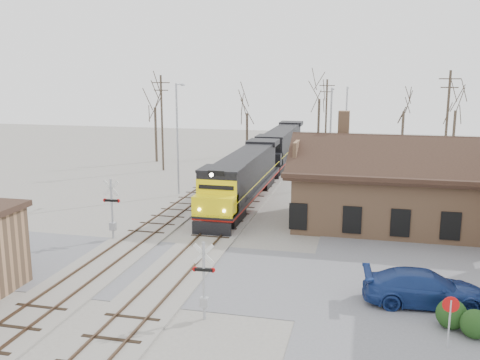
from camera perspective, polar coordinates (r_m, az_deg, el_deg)
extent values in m
plane|color=gray|center=(29.84, -6.55, -9.62)|extent=(140.00, 140.00, 0.00)
cube|color=#5E5E63|center=(29.84, -6.55, -9.59)|extent=(60.00, 9.00, 0.03)
cube|color=gray|center=(43.56, 0.17, -2.63)|extent=(3.40, 90.00, 0.12)
cube|color=#473323|center=(43.70, -0.75, -2.44)|extent=(0.08, 90.00, 0.14)
cube|color=#473323|center=(43.38, 1.09, -2.54)|extent=(0.08, 90.00, 0.14)
cube|color=gray|center=(44.77, -5.45, -2.29)|extent=(3.40, 90.00, 0.12)
cube|color=#473323|center=(44.98, -6.32, -2.10)|extent=(0.08, 90.00, 0.14)
cube|color=#473323|center=(44.53, -4.58, -2.21)|extent=(0.08, 90.00, 0.14)
cube|color=#9F7352|center=(39.16, 16.48, -1.82)|extent=(14.00, 8.00, 4.00)
cube|color=black|center=(38.74, 16.66, 1.20)|extent=(15.20, 9.20, 0.30)
cube|color=black|center=(36.32, 16.93, 2.12)|extent=(15.00, 4.71, 2.66)
cube|color=black|center=(40.86, 16.58, 3.15)|extent=(15.00, 4.71, 2.66)
cube|color=#9F7352|center=(39.83, 11.00, 5.67)|extent=(0.80, 0.80, 2.20)
cube|color=black|center=(38.53, -1.62, -3.83)|extent=(2.35, 3.76, 0.94)
cube|color=black|center=(50.12, 2.01, -0.21)|extent=(2.35, 3.76, 0.94)
cube|color=black|center=(44.11, 0.43, -0.83)|extent=(2.82, 18.82, 0.33)
cube|color=#97100A|center=(44.16, 0.43, -1.09)|extent=(2.84, 18.82, 0.11)
cube|color=black|center=(44.95, 0.77, 1.30)|extent=(2.45, 13.65, 2.64)
cube|color=black|center=(37.20, -1.98, -0.88)|extent=(2.82, 2.64, 2.64)
cube|color=yellow|center=(35.89, -2.65, -2.66)|extent=(2.82, 1.69, 1.32)
cube|color=black|center=(35.39, -3.05, -5.25)|extent=(2.64, 0.25, 0.94)
cylinder|color=#FFF2CC|center=(34.60, -3.08, 0.54)|extent=(0.26, 0.10, 0.26)
cube|color=black|center=(56.95, 3.42, 1.21)|extent=(2.35, 3.76, 0.94)
cube|color=black|center=(68.87, 5.21, 2.99)|extent=(2.35, 3.76, 0.94)
cube|color=black|center=(62.78, 4.41, 2.86)|extent=(2.82, 18.82, 0.33)
cube|color=#97100A|center=(62.81, 4.41, 2.68)|extent=(2.84, 18.82, 0.11)
cube|color=black|center=(63.73, 4.60, 4.31)|extent=(2.45, 13.65, 2.64)
cube|color=black|center=(55.77, 3.30, 3.29)|extent=(2.82, 2.64, 2.64)
cube|color=black|center=(54.34, 2.99, 2.22)|extent=(2.82, 1.69, 1.32)
cube|color=black|center=(53.67, 2.79, 0.58)|extent=(2.64, 0.25, 0.94)
cylinder|color=#A5A8AD|center=(23.68, -3.86, -10.72)|extent=(0.12, 0.12, 3.56)
cube|color=silver|center=(23.23, -3.91, -7.87)|extent=(0.93, 0.10, 0.93)
cube|color=silver|center=(23.23, -3.91, -7.87)|extent=(0.93, 0.10, 0.93)
cube|color=black|center=(23.48, -3.88, -9.51)|extent=(0.81, 0.20, 0.13)
cylinder|color=#B20C0C|center=(23.57, -4.84, -9.44)|extent=(0.22, 0.09, 0.21)
cylinder|color=#B20C0C|center=(23.39, -2.91, -9.58)|extent=(0.22, 0.09, 0.21)
cube|color=#A5A8AD|center=(24.07, -3.83, -12.88)|extent=(0.36, 0.27, 0.45)
cylinder|color=#A5A8AD|center=(35.23, -13.49, -3.10)|extent=(0.14, 0.14, 4.04)
cube|color=silver|center=(34.91, -13.60, -0.85)|extent=(1.06, 0.09, 1.06)
cube|color=silver|center=(34.91, -13.60, -0.85)|extent=(1.06, 0.09, 1.06)
cube|color=black|center=(35.09, -13.54, -2.14)|extent=(0.92, 0.19, 0.15)
cylinder|color=#B20C0C|center=(34.90, -12.86, -2.18)|extent=(0.25, 0.09, 0.24)
cylinder|color=#B20C0C|center=(35.27, -14.21, -2.10)|extent=(0.25, 0.09, 0.24)
cube|color=#A5A8AD|center=(35.52, -13.41, -4.83)|extent=(0.40, 0.30, 0.51)
cylinder|color=#A5A8AD|center=(23.13, 21.41, -14.16)|extent=(0.07, 0.07, 2.05)
cylinder|color=#B20C0C|center=(22.79, 21.57, -12.26)|extent=(0.65, 0.07, 0.65)
imported|color=navy|center=(26.81, 19.10, -10.84)|extent=(5.84, 2.78, 1.64)
sphere|color=black|center=(24.99, 21.62, -13.16)|extent=(1.29, 1.29, 1.29)
sphere|color=black|center=(24.56, 23.78, -13.89)|extent=(1.20, 1.20, 1.20)
cylinder|color=#A5A8AD|center=(46.49, -6.69, 4.22)|extent=(0.18, 0.18, 9.71)
cylinder|color=#A5A8AD|center=(46.98, -6.45, 10.12)|extent=(0.12, 1.80, 0.12)
cube|color=#A5A8AD|center=(47.73, -6.12, 10.03)|extent=(0.25, 0.50, 0.12)
cylinder|color=#A5A8AD|center=(50.23, 9.60, 4.41)|extent=(0.18, 0.18, 9.24)
cylinder|color=#A5A8AD|center=(50.78, 9.84, 9.59)|extent=(0.12, 1.80, 0.12)
cube|color=#A5A8AD|center=(51.58, 9.90, 9.51)|extent=(0.25, 0.50, 0.12)
cylinder|color=#A5A8AD|center=(60.46, 11.22, 5.45)|extent=(0.18, 0.18, 9.05)
cylinder|color=#A5A8AD|center=(61.06, 11.42, 9.67)|extent=(0.12, 1.80, 0.12)
cube|color=#A5A8AD|center=(61.86, 11.44, 9.60)|extent=(0.25, 0.50, 0.12)
cylinder|color=#382D23|center=(58.74, -8.31, 5.99)|extent=(0.24, 0.24, 10.30)
cube|color=#382D23|center=(58.49, -8.44, 10.24)|extent=(2.00, 0.10, 0.10)
cube|color=#382D23|center=(58.51, -8.42, 9.45)|extent=(1.60, 0.10, 0.10)
cylinder|color=#382D23|center=(71.28, 9.17, 6.68)|extent=(0.24, 0.24, 9.67)
cube|color=#382D23|center=(71.06, 9.28, 9.92)|extent=(2.00, 0.10, 0.10)
cube|color=#382D23|center=(71.09, 9.25, 9.28)|extent=(1.60, 0.10, 0.10)
cylinder|color=#382D23|center=(54.85, 21.15, 5.21)|extent=(0.24, 0.24, 10.81)
cube|color=#382D23|center=(54.59, 21.51, 10.01)|extent=(2.00, 0.10, 0.10)
cube|color=#382D23|center=(54.61, 21.45, 9.18)|extent=(1.60, 0.10, 0.10)
cylinder|color=#382D23|center=(64.90, -8.96, 4.80)|extent=(0.32, 0.32, 6.50)
cylinder|color=#382D23|center=(69.10, 0.75, 4.90)|extent=(0.32, 0.32, 5.42)
cylinder|color=#382D23|center=(72.03, 8.37, 5.73)|extent=(0.32, 0.32, 7.11)
cylinder|color=#382D23|center=(68.97, 16.92, 4.57)|extent=(0.32, 0.32, 5.86)
cylinder|color=#382D23|center=(67.06, 21.81, 4.23)|extent=(0.32, 0.32, 6.26)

